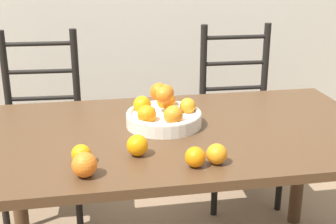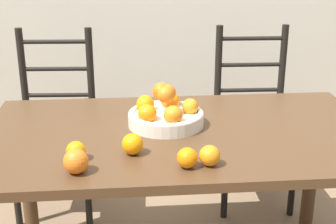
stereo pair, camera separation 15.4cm
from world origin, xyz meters
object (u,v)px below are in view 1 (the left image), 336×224
Objects in this scene: fruit_bowl at (163,113)px; orange_loose_1 at (137,145)px; orange_loose_0 at (195,157)px; orange_loose_2 at (81,154)px; chair_right at (239,119)px; chair_left at (42,132)px; orange_loose_4 at (84,165)px; orange_loose_3 at (217,154)px.

fruit_bowl reaches higher than orange_loose_1.
orange_loose_0 is 1.03× the size of orange_loose_2.
fruit_bowl is 0.40m from orange_loose_0.
orange_loose_1 is 1.13× the size of orange_loose_2.
chair_left is at bearing -178.16° from chair_right.
chair_left is 1.00× the size of chair_right.
orange_loose_4 is 1.44m from chair_right.
orange_loose_4 is (-0.18, -0.13, 0.00)m from orange_loose_1.
orange_loose_4 is at bearing -178.91° from orange_loose_0.
fruit_bowl is 4.07× the size of orange_loose_1.
chair_right is (0.90, 0.99, -0.29)m from orange_loose_2.
orange_loose_0 is 1.24m from chair_right.
orange_loose_1 is at bearing 155.75° from orange_loose_3.
chair_right is (0.89, 1.09, -0.30)m from orange_loose_4.
orange_loose_0 is at bearing -84.54° from fruit_bowl.
orange_loose_0 is at bearing -114.18° from chair_right.
chair_left is (-0.67, 1.07, -0.29)m from orange_loose_3.
orange_loose_2 is 0.07× the size of chair_right.
chair_left is at bearing 118.89° from orange_loose_0.
orange_loose_1 is 1.07× the size of orange_loose_3.
fruit_bowl is 0.46m from orange_loose_2.
orange_loose_0 is at bearing -34.88° from orange_loose_1.
orange_loose_1 is (-0.18, 0.12, 0.00)m from orange_loose_0.
chair_right is at bearing 50.65° from orange_loose_4.
chair_left reaches higher than fruit_bowl.
orange_loose_0 is 0.38m from orange_loose_2.
orange_loose_2 is 0.82× the size of orange_loose_4.
fruit_bowl reaches higher than orange_loose_4.
orange_loose_0 is 0.92× the size of orange_loose_1.
orange_loose_3 is 0.87× the size of orange_loose_4.
orange_loose_4 is at bearing -74.59° from chair_left.
orange_loose_4 reaches higher than orange_loose_3.
orange_loose_3 is at bearing -10.55° from orange_loose_2.
orange_loose_3 is (0.26, -0.12, -0.00)m from orange_loose_1.
orange_loose_0 is (0.04, -0.40, -0.02)m from fruit_bowl.
fruit_bowl is 0.31m from orange_loose_1.
orange_loose_1 is (-0.14, -0.28, -0.01)m from fruit_bowl.
orange_loose_1 is at bearing 9.15° from orange_loose_2.
orange_loose_1 is 1.22m from chair_right.
fruit_bowl is at bearing 42.57° from orange_loose_2.
orange_loose_3 is at bearing -24.25° from orange_loose_1.
chair_right reaches higher than fruit_bowl.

